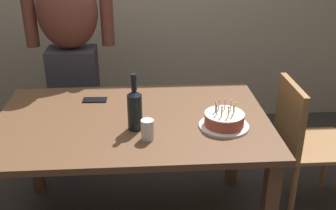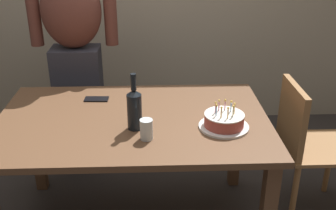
# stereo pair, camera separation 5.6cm
# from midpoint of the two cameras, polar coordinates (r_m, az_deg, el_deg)

# --- Properties ---
(dining_table) EXTENTS (1.50, 0.96, 0.74)m
(dining_table) POSITION_cam_midpoint_polar(r_m,az_deg,el_deg) (2.29, -4.21, -4.03)
(dining_table) COLOR brown
(dining_table) RESTS_ON ground_plane
(birthday_cake) EXTENTS (0.26, 0.26, 0.14)m
(birthday_cake) POSITION_cam_midpoint_polar(r_m,az_deg,el_deg) (2.15, 8.61, -2.26)
(birthday_cake) COLOR white
(birthday_cake) RESTS_ON dining_table
(water_glass_near) EXTENTS (0.06, 0.06, 0.11)m
(water_glass_near) POSITION_cam_midpoint_polar(r_m,az_deg,el_deg) (2.01, -2.26, -3.45)
(water_glass_near) COLOR silver
(water_glass_near) RESTS_ON dining_table
(wine_bottle) EXTENTS (0.08, 0.08, 0.30)m
(wine_bottle) POSITION_cam_midpoint_polar(r_m,az_deg,el_deg) (2.09, -3.98, -0.43)
(wine_bottle) COLOR black
(wine_bottle) RESTS_ON dining_table
(cell_phone) EXTENTS (0.15, 0.08, 0.01)m
(cell_phone) POSITION_cam_midpoint_polar(r_m,az_deg,el_deg) (2.50, -9.38, 0.82)
(cell_phone) COLOR black
(cell_phone) RESTS_ON dining_table
(person_man_bearded) EXTENTS (0.61, 0.27, 1.66)m
(person_man_bearded) POSITION_cam_midpoint_polar(r_m,az_deg,el_deg) (2.95, -12.36, 7.00)
(person_man_bearded) COLOR #33333D
(person_man_bearded) RESTS_ON ground_plane
(dining_chair) EXTENTS (0.42, 0.42, 0.87)m
(dining_chair) POSITION_cam_midpoint_polar(r_m,az_deg,el_deg) (2.62, 19.25, -4.64)
(dining_chair) COLOR olive
(dining_chair) RESTS_ON ground_plane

